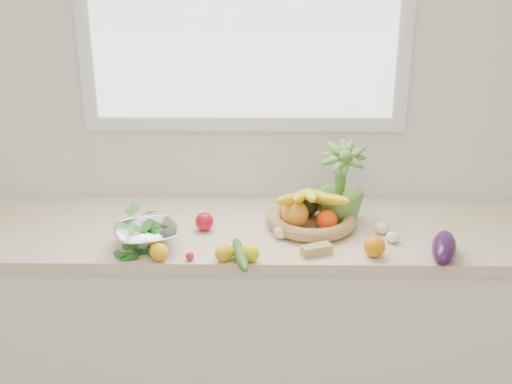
{
  "coord_description": "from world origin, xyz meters",
  "views": [
    {
      "loc": [
        0.08,
        -0.29,
        1.95
      ],
      "look_at": [
        0.05,
        1.93,
        1.05
      ],
      "focal_mm": 45.0,
      "sensor_mm": 36.0,
      "label": 1
    }
  ],
  "objects_px": {
    "fruit_basket": "(311,214)",
    "colander_with_spinach": "(146,231)",
    "apple": "(204,222)",
    "eggplant": "(444,248)",
    "potted_herb": "(340,184)",
    "cucumber": "(240,255)"
  },
  "relations": [
    {
      "from": "apple",
      "to": "cucumber",
      "type": "xyz_separation_m",
      "value": [
        0.14,
        -0.24,
        -0.01
      ]
    },
    {
      "from": "cucumber",
      "to": "colander_with_spinach",
      "type": "bearing_deg",
      "value": 163.28
    },
    {
      "from": "colander_with_spinach",
      "to": "fruit_basket",
      "type": "bearing_deg",
      "value": 16.73
    },
    {
      "from": "fruit_basket",
      "to": "eggplant",
      "type": "bearing_deg",
      "value": -31.0
    },
    {
      "from": "colander_with_spinach",
      "to": "potted_herb",
      "type": "bearing_deg",
      "value": 17.73
    },
    {
      "from": "apple",
      "to": "fruit_basket",
      "type": "distance_m",
      "value": 0.41
    },
    {
      "from": "potted_herb",
      "to": "colander_with_spinach",
      "type": "distance_m",
      "value": 0.75
    },
    {
      "from": "apple",
      "to": "fruit_basket",
      "type": "relative_size",
      "value": 0.19
    },
    {
      "from": "potted_herb",
      "to": "fruit_basket",
      "type": "xyz_separation_m",
      "value": [
        -0.11,
        -0.05,
        -0.1
      ]
    },
    {
      "from": "potted_herb",
      "to": "fruit_basket",
      "type": "relative_size",
      "value": 0.89
    },
    {
      "from": "fruit_basket",
      "to": "apple",
      "type": "bearing_deg",
      "value": -174.36
    },
    {
      "from": "eggplant",
      "to": "potted_herb",
      "type": "height_order",
      "value": "potted_herb"
    },
    {
      "from": "eggplant",
      "to": "colander_with_spinach",
      "type": "height_order",
      "value": "colander_with_spinach"
    },
    {
      "from": "cucumber",
      "to": "fruit_basket",
      "type": "xyz_separation_m",
      "value": [
        0.26,
        0.28,
        0.03
      ]
    },
    {
      "from": "apple",
      "to": "potted_herb",
      "type": "xyz_separation_m",
      "value": [
        0.52,
        0.09,
        0.12
      ]
    },
    {
      "from": "fruit_basket",
      "to": "colander_with_spinach",
      "type": "xyz_separation_m",
      "value": [
        -0.6,
        -0.18,
        0.01
      ]
    },
    {
      "from": "eggplant",
      "to": "cucumber",
      "type": "bearing_deg",
      "value": -178.64
    },
    {
      "from": "apple",
      "to": "colander_with_spinach",
      "type": "bearing_deg",
      "value": -144.31
    },
    {
      "from": "eggplant",
      "to": "fruit_basket",
      "type": "xyz_separation_m",
      "value": [
        -0.44,
        0.27,
        0.01
      ]
    },
    {
      "from": "apple",
      "to": "fruit_basket",
      "type": "xyz_separation_m",
      "value": [
        0.4,
        0.04,
        0.02
      ]
    },
    {
      "from": "apple",
      "to": "cucumber",
      "type": "height_order",
      "value": "apple"
    },
    {
      "from": "eggplant",
      "to": "colander_with_spinach",
      "type": "distance_m",
      "value": 1.04
    }
  ]
}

